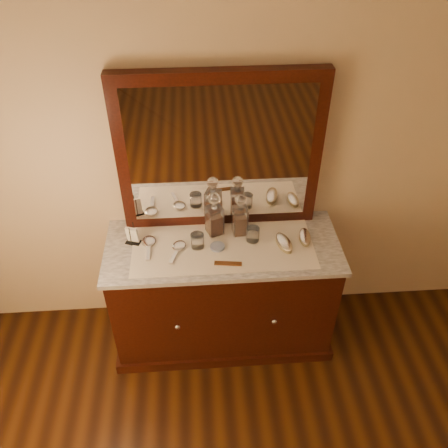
{
  "coord_description": "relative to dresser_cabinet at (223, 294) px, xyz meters",
  "views": [
    {
      "loc": [
        -0.14,
        -0.14,
        2.74
      ],
      "look_at": [
        0.0,
        1.85,
        1.1
      ],
      "focal_mm": 37.08,
      "sensor_mm": 36.0,
      "label": 1
    }
  ],
  "objects": [
    {
      "name": "dresser_cabinet",
      "position": [
        0.0,
        0.0,
        0.0
      ],
      "size": [
        1.4,
        0.55,
        0.82
      ],
      "primitive_type": "cube",
      "color": "black",
      "rests_on": "floor"
    },
    {
      "name": "dresser_plinth",
      "position": [
        0.0,
        0.0,
        -0.37
      ],
      "size": [
        1.46,
        0.59,
        0.08
      ],
      "primitive_type": "cube",
      "color": "black",
      "rests_on": "floor"
    },
    {
      "name": "knob_left",
      "position": [
        -0.3,
        -0.28,
        0.04
      ],
      "size": [
        0.04,
        0.04,
        0.04
      ],
      "primitive_type": "sphere",
      "color": "silver",
      "rests_on": "dresser_cabinet"
    },
    {
      "name": "knob_right",
      "position": [
        0.3,
        -0.28,
        0.04
      ],
      "size": [
        0.04,
        0.04,
        0.04
      ],
      "primitive_type": "sphere",
      "color": "silver",
      "rests_on": "dresser_cabinet"
    },
    {
      "name": "marble_top",
      "position": [
        0.0,
        0.0,
        0.42
      ],
      "size": [
        1.44,
        0.59,
        0.03
      ],
      "primitive_type": "cube",
      "color": "white",
      "rests_on": "dresser_cabinet"
    },
    {
      "name": "mirror_frame",
      "position": [
        0.0,
        0.25,
        0.94
      ],
      "size": [
        1.2,
        0.08,
        1.0
      ],
      "primitive_type": "cube",
      "color": "black",
      "rests_on": "marble_top"
    },
    {
      "name": "mirror_glass",
      "position": [
        0.0,
        0.21,
        0.94
      ],
      "size": [
        1.06,
        0.01,
        0.86
      ],
      "primitive_type": "cube",
      "color": "white",
      "rests_on": "marble_top"
    },
    {
      "name": "lace_runner",
      "position": [
        0.0,
        -0.02,
        0.44
      ],
      "size": [
        1.1,
        0.45,
        0.0
      ],
      "primitive_type": "cube",
      "color": "silver",
      "rests_on": "marble_top"
    },
    {
      "name": "pin_dish",
      "position": [
        -0.03,
        -0.02,
        0.45
      ],
      "size": [
        0.09,
        0.09,
        0.02
      ],
      "primitive_type": "cylinder",
      "rotation": [
        0.0,
        0.0,
        0.07
      ],
      "color": "white",
      "rests_on": "lace_runner"
    },
    {
      "name": "comb",
      "position": [
        0.02,
        -0.17,
        0.45
      ],
      "size": [
        0.16,
        0.05,
        0.01
      ],
      "primitive_type": "cube",
      "rotation": [
        0.0,
        0.0,
        -0.13
      ],
      "color": "brown",
      "rests_on": "lace_runner"
    },
    {
      "name": "napkin_rack",
      "position": [
        -0.55,
        0.06,
        0.5
      ],
      "size": [
        0.1,
        0.08,
        0.14
      ],
      "color": "black",
      "rests_on": "marble_top"
    },
    {
      "name": "decanter_left",
      "position": [
        -0.04,
        0.12,
        0.56
      ],
      "size": [
        0.12,
        0.12,
        0.3
      ],
      "color": "#914015",
      "rests_on": "lace_runner"
    },
    {
      "name": "decanter_right",
      "position": [
        0.11,
        0.11,
        0.56
      ],
      "size": [
        0.1,
        0.1,
        0.29
      ],
      "color": "#914015",
      "rests_on": "lace_runner"
    },
    {
      "name": "brush_near",
      "position": [
        0.37,
        -0.04,
        0.47
      ],
      "size": [
        0.12,
        0.19,
        0.05
      ],
      "color": "#907F58",
      "rests_on": "lace_runner"
    },
    {
      "name": "brush_far",
      "position": [
        0.51,
        0.01,
        0.47
      ],
      "size": [
        0.08,
        0.16,
        0.04
      ],
      "color": "#907F58",
      "rests_on": "lace_runner"
    },
    {
      "name": "hand_mirror_outer",
      "position": [
        -0.45,
        0.04,
        0.45
      ],
      "size": [
        0.09,
        0.22,
        0.02
      ],
      "color": "silver",
      "rests_on": "lace_runner"
    },
    {
      "name": "hand_mirror_inner",
      "position": [
        -0.27,
        -0.02,
        0.45
      ],
      "size": [
        0.12,
        0.21,
        0.02
      ],
      "color": "silver",
      "rests_on": "lace_runner"
    },
    {
      "name": "tumblers",
      "position": [
        0.02,
        0.01,
        0.49
      ],
      "size": [
        0.42,
        0.12,
        0.09
      ],
      "color": "white",
      "rests_on": "lace_runner"
    }
  ]
}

